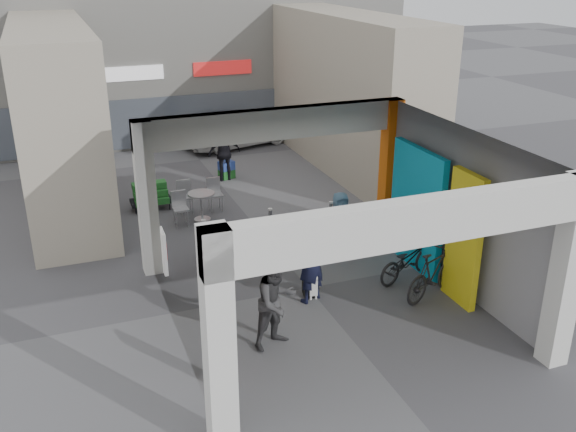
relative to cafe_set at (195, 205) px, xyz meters
name	(u,v)px	position (x,y,z in m)	size (l,w,h in m)	color
ground	(308,288)	(1.33, -4.90, -0.33)	(90.00, 90.00, 0.00)	#57585C
arcade_canopy	(351,198)	(1.87, -5.72, 1.98)	(6.40, 6.45, 6.40)	silver
far_building	(169,31)	(1.33, 9.09, 3.67)	(18.00, 4.08, 8.00)	silver
plaza_bldg_left	(58,116)	(-3.17, 2.60, 2.17)	(2.00, 9.00, 5.00)	#A29986
plaza_bldg_right	(349,93)	(5.83, 2.60, 2.17)	(2.00, 9.00, 5.00)	#A29986
bollard_left	(204,237)	(-0.33, -2.42, 0.11)	(0.09, 0.09, 0.86)	gray
bollard_center	(270,226)	(1.35, -2.38, 0.12)	(0.09, 0.09, 0.90)	gray
bollard_right	(331,221)	(2.84, -2.70, 0.17)	(0.09, 0.09, 0.99)	gray
advert_board_near	(212,355)	(-1.42, -7.34, 0.18)	(0.21, 0.55, 1.00)	white
advert_board_far	(163,251)	(-1.42, -3.00, 0.18)	(0.11, 0.55, 1.00)	white
cafe_set	(195,205)	(0.00, 0.00, 0.00)	(1.52, 1.23, 0.92)	#B2B2B7
produce_stand	(151,199)	(-1.04, 0.99, -0.03)	(1.13, 0.61, 0.74)	black
crate_stack	(226,170)	(1.69, 2.84, -0.05)	(0.54, 0.47, 0.56)	#195822
border_collie	(311,285)	(1.24, -5.26, -0.04)	(0.26, 0.51, 0.71)	black
man_with_dog	(311,260)	(1.17, -5.40, 0.60)	(0.67, 0.44, 1.85)	black
man_back_turned	(276,302)	(-0.04, -6.68, 0.57)	(0.87, 0.68, 1.79)	#3A3A3D
man_elderly	(340,222)	(2.74, -3.44, 0.43)	(0.74, 0.48, 1.51)	teal
man_crates	(224,153)	(1.60, 2.68, 0.58)	(1.06, 0.44, 1.81)	black
bicycle_front	(407,260)	(3.54, -5.27, 0.12)	(0.59, 1.70, 0.90)	black
bicycle_rear	(433,274)	(3.62, -6.14, 0.20)	(0.49, 1.75, 1.05)	black
white_van	(237,128)	(3.09, 6.31, 0.37)	(1.64, 4.09, 1.39)	silver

